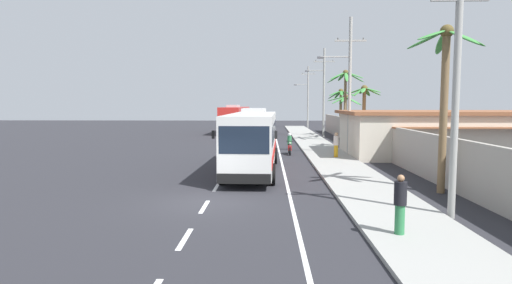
{
  "coord_description": "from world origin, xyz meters",
  "views": [
    {
      "loc": [
        2.37,
        -16.62,
        3.89
      ],
      "look_at": [
        1.72,
        7.65,
        1.7
      ],
      "focal_mm": 30.29,
      "sensor_mm": 36.0,
      "label": 1
    }
  ],
  "objects_px": {
    "palm_third": "(345,106)",
    "palm_nearest": "(364,102)",
    "palm_fourth": "(341,102)",
    "pedestrian_midwalk": "(400,203)",
    "palm_farthest": "(445,81)",
    "utility_pole_nearest": "(456,93)",
    "coach_bus_foreground": "(253,139)",
    "pedestrian_near_kerb": "(336,144)",
    "palm_second": "(345,88)",
    "roadside_building": "(442,133)",
    "utility_pole_far": "(323,90)",
    "motorcycle_beside_bus": "(290,146)",
    "utility_pole_distant": "(308,95)",
    "coach_bus_far_lane": "(235,118)",
    "utility_pole_mid": "(349,83)"
  },
  "relations": [
    {
      "from": "palm_third",
      "to": "palm_nearest",
      "type": "bearing_deg",
      "value": -91.77
    },
    {
      "from": "palm_fourth",
      "to": "pedestrian_midwalk",
      "type": "bearing_deg",
      "value": -97.03
    },
    {
      "from": "palm_farthest",
      "to": "utility_pole_nearest",
      "type": "bearing_deg",
      "value": -107.18
    },
    {
      "from": "coach_bus_foreground",
      "to": "pedestrian_near_kerb",
      "type": "relative_size",
      "value": 6.6
    },
    {
      "from": "palm_second",
      "to": "roadside_building",
      "type": "distance_m",
      "value": 12.85
    },
    {
      "from": "utility_pole_far",
      "to": "roadside_building",
      "type": "distance_m",
      "value": 19.54
    },
    {
      "from": "pedestrian_midwalk",
      "to": "roadside_building",
      "type": "distance_m",
      "value": 21.88
    },
    {
      "from": "utility_pole_nearest",
      "to": "palm_second",
      "type": "height_order",
      "value": "utility_pole_nearest"
    },
    {
      "from": "coach_bus_foreground",
      "to": "utility_pole_nearest",
      "type": "relative_size",
      "value": 1.41
    },
    {
      "from": "motorcycle_beside_bus",
      "to": "coach_bus_foreground",
      "type": "bearing_deg",
      "value": -106.52
    },
    {
      "from": "pedestrian_midwalk",
      "to": "utility_pole_distant",
      "type": "relative_size",
      "value": 0.18
    },
    {
      "from": "coach_bus_foreground",
      "to": "roadside_building",
      "type": "xyz_separation_m",
      "value": [
        13.72,
        7.82,
        -0.19
      ]
    },
    {
      "from": "utility_pole_far",
      "to": "palm_second",
      "type": "xyz_separation_m",
      "value": [
        1.3,
        -6.9,
        0.02
      ]
    },
    {
      "from": "motorcycle_beside_bus",
      "to": "utility_pole_far",
      "type": "relative_size",
      "value": 0.19
    },
    {
      "from": "utility_pole_distant",
      "to": "palm_third",
      "type": "bearing_deg",
      "value": -84.07
    },
    {
      "from": "pedestrian_near_kerb",
      "to": "palm_fourth",
      "type": "bearing_deg",
      "value": 121.32
    },
    {
      "from": "motorcycle_beside_bus",
      "to": "palm_third",
      "type": "relative_size",
      "value": 0.4
    },
    {
      "from": "pedestrian_midwalk",
      "to": "palm_third",
      "type": "relative_size",
      "value": 0.36
    },
    {
      "from": "palm_nearest",
      "to": "palm_second",
      "type": "xyz_separation_m",
      "value": [
        -0.37,
        6.84,
        1.44
      ]
    },
    {
      "from": "palm_nearest",
      "to": "palm_farthest",
      "type": "height_order",
      "value": "palm_farthest"
    },
    {
      "from": "coach_bus_far_lane",
      "to": "utility_pole_distant",
      "type": "xyz_separation_m",
      "value": [
        10.49,
        12.17,
        3.19
      ]
    },
    {
      "from": "utility_pole_distant",
      "to": "palm_third",
      "type": "xyz_separation_m",
      "value": [
        2.17,
        -20.91,
        -1.5
      ]
    },
    {
      "from": "utility_pole_mid",
      "to": "palm_second",
      "type": "xyz_separation_m",
      "value": [
        1.71,
        10.92,
        0.04
      ]
    },
    {
      "from": "coach_bus_foreground",
      "to": "palm_fourth",
      "type": "relative_size",
      "value": 2.04
    },
    {
      "from": "palm_third",
      "to": "roadside_building",
      "type": "distance_m",
      "value": 15.74
    },
    {
      "from": "utility_pole_far",
      "to": "palm_fourth",
      "type": "relative_size",
      "value": 1.82
    },
    {
      "from": "utility_pole_distant",
      "to": "pedestrian_midwalk",
      "type": "bearing_deg",
      "value": -92.5
    },
    {
      "from": "palm_second",
      "to": "palm_third",
      "type": "bearing_deg",
      "value": 79.66
    },
    {
      "from": "coach_bus_foreground",
      "to": "palm_fourth",
      "type": "xyz_separation_m",
      "value": [
        9.39,
        26.43,
        2.17
      ]
    },
    {
      "from": "palm_second",
      "to": "pedestrian_near_kerb",
      "type": "bearing_deg",
      "value": -102.49
    },
    {
      "from": "utility_pole_mid",
      "to": "roadside_building",
      "type": "xyz_separation_m",
      "value": [
        6.88,
        -0.24,
        -3.7
      ]
    },
    {
      "from": "palm_third",
      "to": "motorcycle_beside_bus",
      "type": "bearing_deg",
      "value": -115.21
    },
    {
      "from": "utility_pole_far",
      "to": "palm_third",
      "type": "bearing_deg",
      "value": -57.09
    },
    {
      "from": "palm_farthest",
      "to": "palm_fourth",
      "type": "bearing_deg",
      "value": 88.18
    },
    {
      "from": "utility_pole_distant",
      "to": "roadside_building",
      "type": "height_order",
      "value": "utility_pole_distant"
    },
    {
      "from": "utility_pole_mid",
      "to": "palm_nearest",
      "type": "relative_size",
      "value": 1.88
    },
    {
      "from": "motorcycle_beside_bus",
      "to": "roadside_building",
      "type": "xyz_separation_m",
      "value": [
        11.2,
        -0.69,
        1.02
      ]
    },
    {
      "from": "coach_bus_foreground",
      "to": "roadside_building",
      "type": "bearing_deg",
      "value": 29.68
    },
    {
      "from": "coach_bus_far_lane",
      "to": "palm_third",
      "type": "height_order",
      "value": "palm_third"
    },
    {
      "from": "utility_pole_far",
      "to": "palm_third",
      "type": "height_order",
      "value": "utility_pole_far"
    },
    {
      "from": "palm_second",
      "to": "palm_fourth",
      "type": "height_order",
      "value": "palm_second"
    },
    {
      "from": "roadside_building",
      "to": "palm_farthest",
      "type": "bearing_deg",
      "value": -111.75
    },
    {
      "from": "utility_pole_nearest",
      "to": "palm_third",
      "type": "distance_m",
      "value": 32.63
    },
    {
      "from": "coach_bus_far_lane",
      "to": "roadside_building",
      "type": "xyz_separation_m",
      "value": [
        17.14,
        -23.71,
        -0.23
      ]
    },
    {
      "from": "coach_bus_foreground",
      "to": "motorcycle_beside_bus",
      "type": "bearing_deg",
      "value": 73.48
    },
    {
      "from": "utility_pole_far",
      "to": "palm_fourth",
      "type": "height_order",
      "value": "utility_pole_far"
    },
    {
      "from": "motorcycle_beside_bus",
      "to": "palm_fourth",
      "type": "bearing_deg",
      "value": 69.05
    },
    {
      "from": "pedestrian_near_kerb",
      "to": "palm_third",
      "type": "xyz_separation_m",
      "value": [
        3.63,
        17.06,
        2.56
      ]
    },
    {
      "from": "utility_pole_nearest",
      "to": "palm_nearest",
      "type": "distance_m",
      "value": 21.97
    },
    {
      "from": "coach_bus_foreground",
      "to": "motorcycle_beside_bus",
      "type": "distance_m",
      "value": 8.96
    }
  ]
}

